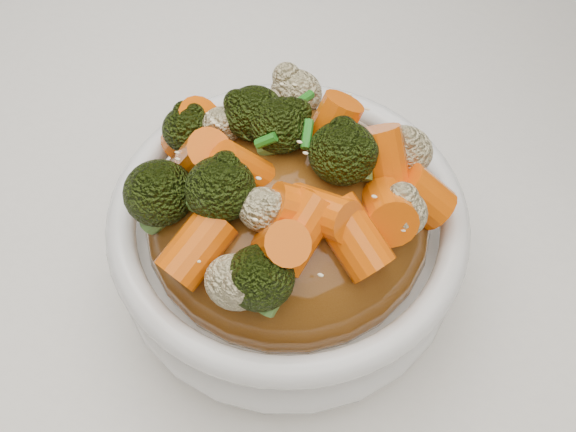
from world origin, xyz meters
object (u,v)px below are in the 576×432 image
at_px(carrots, 288,152).
at_px(bowl, 288,245).
at_px(dining_table, 261,427).
at_px(broccoli, 288,153).

bearing_deg(carrots, bowl, -135.00).
distance_m(dining_table, bowl, 0.42).
xyz_separation_m(bowl, broccoli, (0.00, 0.00, 0.09)).
distance_m(dining_table, broccoli, 0.51).
bearing_deg(dining_table, broccoli, -7.93).
relative_size(carrots, broccoli, 1.00).
relative_size(dining_table, broccoli, 7.18).
height_order(dining_table, broccoli, broccoli).
bearing_deg(bowl, dining_table, 172.07).
relative_size(dining_table, carrots, 7.18).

